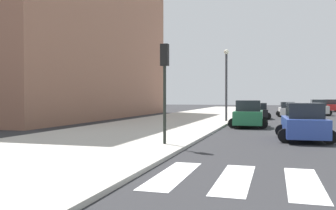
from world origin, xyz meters
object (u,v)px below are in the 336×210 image
traffic_light_far_corner (165,74)px  car_white_second (287,110)px  street_lamp (226,78)px  car_silver_nearest (318,108)px  car_red_sixth (330,106)px  car_blue_third (304,123)px  car_black_fifth (260,111)px  car_green_seventh (249,115)px

traffic_light_far_corner → car_white_second: bearing=78.1°
car_white_second → street_lamp: bearing=-117.0°
car_silver_nearest → traffic_light_far_corner: traffic_light_far_corner is taller
car_white_second → car_red_sixth: 19.95m
street_lamp → car_blue_third: bearing=-65.6°
car_blue_third → street_lamp: bearing=111.9°
car_black_fifth → traffic_light_far_corner: 24.38m
car_white_second → car_blue_third: (0.07, -25.08, 0.11)m
car_white_second → car_blue_third: car_blue_third is taller
car_silver_nearest → car_white_second: 6.34m
car_black_fifth → car_blue_third: bearing=-82.1°
car_black_fifth → car_green_seventh: bearing=-92.9°
car_white_second → traffic_light_far_corner: (-6.25, -29.59, 2.55)m
car_white_second → car_blue_third: bearing=-92.4°
car_white_second → traffic_light_far_corner: traffic_light_far_corner is taller
car_silver_nearest → car_white_second: (-4.03, -4.89, -0.13)m
car_red_sixth → car_silver_nearest: bearing=77.4°
car_green_seventh → street_lamp: bearing=115.5°
car_green_seventh → street_lamp: size_ratio=0.72×
car_silver_nearest → street_lamp: size_ratio=0.70×
car_silver_nearest → car_green_seventh: size_ratio=0.98×
car_silver_nearest → car_blue_third: 30.23m
traffic_light_far_corner → street_lamp: 17.15m
traffic_light_far_corner → street_lamp: bearing=88.0°
car_green_seventh → car_blue_third: bearing=-68.3°
car_silver_nearest → car_red_sixth: car_silver_nearest is taller
car_black_fifth → street_lamp: 8.08m
traffic_light_far_corner → car_silver_nearest: bearing=73.4°
car_green_seventh → car_silver_nearest: bearing=70.1°
car_green_seventh → street_lamp: street_lamp is taller
car_red_sixth → car_green_seventh: car_green_seventh is taller
car_blue_third → car_green_seventh: (-3.42, 8.05, 0.03)m
car_blue_third → traffic_light_far_corner: size_ratio=0.99×
traffic_light_far_corner → car_blue_third: bearing=35.5°
car_white_second → car_black_fifth: size_ratio=1.04×
car_silver_nearest → car_green_seventh: bearing=71.1°
car_silver_nearest → car_black_fifth: car_silver_nearest is taller
car_red_sixth → car_black_fifth: bearing=67.8°
car_silver_nearest → car_green_seventh: car_green_seventh is taller
car_white_second → car_green_seventh: bearing=-103.7°
car_white_second → car_green_seventh: 17.35m
car_blue_third → car_red_sixth: 44.23m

